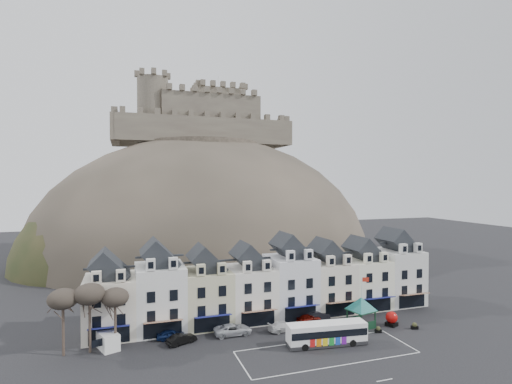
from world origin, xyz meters
TOP-DOWN VIEW (x-y plane):
  - ground at (0.00, 0.00)m, footprint 300.00×300.00m
  - coach_bay_markings at (2.00, 1.25)m, footprint 22.00×7.50m
  - townhouse_terrace at (0.15, 15.97)m, footprint 54.40×9.35m
  - castle_hill at (1.25, 68.95)m, footprint 100.00×76.00m
  - castle at (0.51, 75.93)m, footprint 50.20×22.20m
  - tree_left_far at (-29.00, 10.50)m, footprint 3.61×3.61m
  - tree_left_mid at (-26.00, 10.50)m, footprint 3.78×3.78m
  - tree_left_near at (-23.00, 10.50)m, footprint 3.43×3.43m
  - bus at (3.05, 3.15)m, footprint 10.63×3.58m
  - bus_shelter at (10.97, 7.38)m, footprint 6.71×6.71m
  - red_buoy at (15.47, 6.31)m, footprint 1.89×1.89m
  - flagpole at (11.55, 7.96)m, footprint 0.99×0.46m
  - white_van at (-24.12, 11.39)m, footprint 3.51×4.97m
  - planter_west at (12.00, 4.68)m, footprint 1.00×0.68m
  - planter_east at (17.80, 4.17)m, footprint 1.06×0.72m
  - car_navy at (-16.00, 11.48)m, footprint 3.87×1.71m
  - car_black at (-14.80, 9.50)m, footprint 4.23×2.83m
  - car_silver at (-7.62, 10.34)m, footprint 5.24×2.49m
  - car_white at (-0.40, 9.50)m, footprint 4.78×2.52m
  - car_maroon at (4.53, 11.39)m, footprint 3.96×1.98m
  - car_charcoal at (6.00, 12.00)m, footprint 4.47×1.92m

SIDE VIEW (x-z plane):
  - ground at x=0.00m, z-range 0.00..0.00m
  - coach_bay_markings at x=2.00m, z-range -0.01..0.01m
  - castle_hill at x=1.25m, z-range -33.89..34.11m
  - planter_west at x=12.00m, z-range -0.02..0.89m
  - planter_east at x=17.80m, z-range -0.02..0.95m
  - car_maroon at x=4.53m, z-range 0.00..1.30m
  - car_navy at x=-16.00m, z-range 0.00..1.30m
  - car_black at x=-14.80m, z-range 0.00..1.32m
  - car_white at x=-0.40m, z-range 0.00..1.32m
  - car_charcoal at x=6.00m, z-range 0.00..1.43m
  - car_silver at x=-7.62m, z-range 0.00..1.47m
  - white_van at x=-24.12m, z-range 0.00..2.09m
  - red_buoy at x=15.47m, z-range 0.02..2.14m
  - bus at x=3.05m, z-range 0.16..3.10m
  - bus_shelter at x=10.97m, z-range 1.20..5.57m
  - flagpole at x=11.55m, z-range 0.52..7.86m
  - townhouse_terrace at x=0.15m, z-range -0.60..11.20m
  - tree_left_near at x=-23.00m, z-range 2.64..10.47m
  - tree_left_far at x=-29.00m, z-range 2.78..11.02m
  - tree_left_mid at x=-26.00m, z-range 2.92..11.56m
  - castle at x=0.51m, z-range 29.19..51.19m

